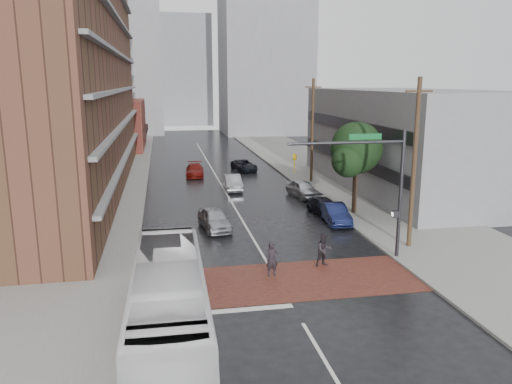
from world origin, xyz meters
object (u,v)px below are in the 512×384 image
object	(u,v)px
pedestrian_b	(324,250)
car_parked_mid	(324,207)
car_parked_near	(335,214)
car_travel_c	(195,170)
pedestrian_a	(272,259)
car_travel_a	(214,219)
transit_bus	(169,304)
suv_travel	(244,165)
car_parked_far	(303,189)
car_travel_b	(233,183)

from	to	relation	value
pedestrian_b	car_parked_mid	bearing A→B (deg)	60.90
car_parked_near	car_travel_c	bearing A→B (deg)	117.12
pedestrian_a	car_travel_a	xyz separation A→B (m)	(-2.03, 8.77, -0.19)
transit_bus	suv_travel	distance (m)	37.39
suv_travel	car_parked_mid	xyz separation A→B (m)	(2.89, -19.41, -0.02)
pedestrian_b	car_travel_a	xyz separation A→B (m)	(-5.08, 7.86, -0.18)
pedestrian_a	car_parked_far	bearing A→B (deg)	59.91
car_travel_b	suv_travel	xyz separation A→B (m)	(2.64, 9.69, -0.07)
pedestrian_a	car_travel_a	bearing A→B (deg)	93.80
pedestrian_a	car_parked_mid	size ratio (longest dim) A/B	0.44
transit_bus	car_travel_b	xyz separation A→B (m)	(6.16, 26.63, -0.92)
car_parked_mid	car_parked_near	bearing A→B (deg)	-97.03
car_travel_b	car_travel_c	distance (m)	8.05
pedestrian_a	transit_bus	bearing A→B (deg)	-141.33
pedestrian_b	car_parked_mid	xyz separation A→B (m)	(3.39, 10.19, -0.31)
car_travel_c	car_parked_mid	xyz separation A→B (m)	(8.49, -17.21, -0.06)
car_travel_a	car_parked_mid	world-z (taller)	car_travel_a
car_parked_mid	car_travel_b	bearing A→B (deg)	112.57
pedestrian_a	car_parked_far	size ratio (longest dim) A/B	0.43
suv_travel	car_parked_near	xyz separation A→B (m)	(2.89, -21.78, 0.07)
pedestrian_b	transit_bus	bearing A→B (deg)	-151.71
pedestrian_b	car_parked_near	xyz separation A→B (m)	(3.39, 7.83, -0.22)
car_travel_c	car_parked_near	xyz separation A→B (m)	(8.49, -19.57, 0.03)
car_travel_c	car_parked_mid	distance (m)	19.19
transit_bus	pedestrian_a	size ratio (longest dim) A/B	6.39
car_parked_near	car_parked_far	xyz separation A→B (m)	(0.00, 8.18, 0.04)
car_travel_b	car_parked_far	bearing A→B (deg)	-33.91
car_parked_near	car_parked_mid	distance (m)	2.37
car_parked_far	pedestrian_a	bearing A→B (deg)	-120.92
car_travel_c	pedestrian_a	bearing A→B (deg)	-82.13
car_travel_c	car_parked_far	world-z (taller)	car_parked_far
transit_bus	car_parked_near	size ratio (longest dim) A/B	2.79
pedestrian_b	car_travel_c	xyz separation A→B (m)	(-5.10, 27.40, -0.25)
pedestrian_a	suv_travel	size ratio (longest dim) A/B	0.41
car_travel_a	car_parked_near	size ratio (longest dim) A/B	1.01
pedestrian_a	suv_travel	xyz separation A→B (m)	(3.55, 30.51, -0.29)
car_parked_mid	pedestrian_b	bearing A→B (deg)	-115.43
car_travel_a	pedestrian_a	bearing A→B (deg)	-84.77
transit_bus	pedestrian_b	distance (m)	10.70
suv_travel	car_travel_b	bearing A→B (deg)	-114.83
car_travel_b	transit_bus	bearing A→B (deg)	-101.65
car_travel_b	car_travel_c	size ratio (longest dim) A/B	0.93
car_travel_c	car_parked_far	bearing A→B (deg)	-49.57
car_parked_far	car_travel_b	bearing A→B (deg)	134.64
car_parked_mid	suv_travel	bearing A→B (deg)	91.42
car_parked_mid	car_parked_far	bearing A→B (deg)	82.97
car_parked_mid	car_parked_far	xyz separation A→B (m)	(0.00, 5.81, 0.13)
car_parked_mid	car_travel_a	bearing A→B (deg)	-171.65
transit_bus	suv_travel	world-z (taller)	transit_bus
pedestrian_a	car_parked_near	size ratio (longest dim) A/B	0.44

